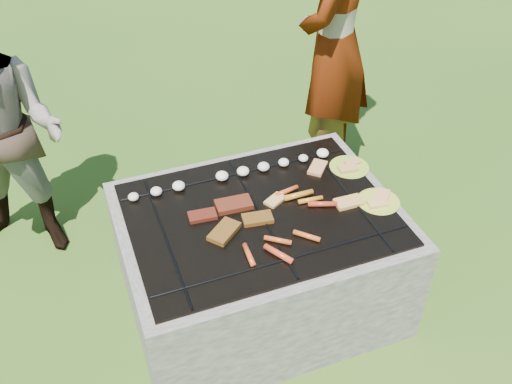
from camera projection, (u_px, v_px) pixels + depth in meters
lawn at (259, 299)px, 3.04m from camera, size 60.00×60.00×0.00m
fire_pit at (260, 262)px, 2.86m from camera, size 1.30×1.00×0.62m
mushrooms at (238, 173)px, 2.86m from camera, size 1.06×0.06×0.05m
pork_slabs at (231, 216)px, 2.62m from camera, size 0.37×0.30×0.02m
sausages at (292, 220)px, 2.59m from camera, size 0.52×0.47×0.03m
bread_on_grate at (322, 189)px, 2.78m from camera, size 0.45×0.41×0.02m
plate_far at (349, 167)px, 2.93m from camera, size 0.25×0.25×0.03m
plate_near at (379, 201)px, 2.72m from camera, size 0.25×0.25×0.03m
cook at (335, 45)px, 3.37m from camera, size 0.78×0.78×1.82m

